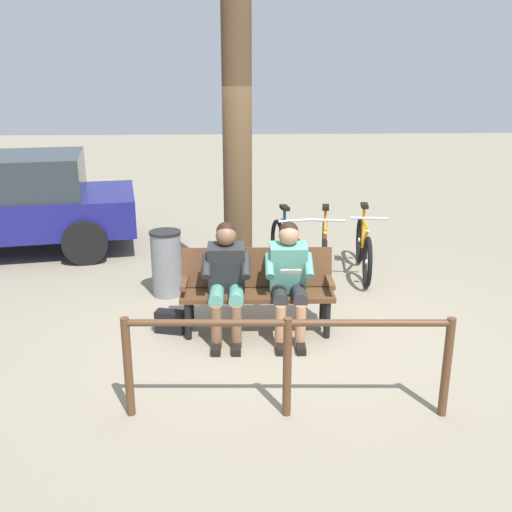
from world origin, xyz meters
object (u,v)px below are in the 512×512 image
(bench, at_px, (257,284))
(bicycle_green, at_px, (324,250))
(tree_trunk, at_px, (237,124))
(bicycle_purple, at_px, (364,248))
(person_reading, at_px, (289,275))
(litter_bin, at_px, (166,263))
(bicycle_blue, at_px, (288,251))
(person_companion, at_px, (226,276))
(handbag, at_px, (170,322))

(bench, relative_size, bicycle_green, 0.97)
(tree_trunk, height_order, bicycle_purple, tree_trunk)
(person_reading, bearing_deg, litter_bin, -40.10)
(person_reading, height_order, litter_bin, person_reading)
(person_reading, bearing_deg, bicycle_blue, -94.12)
(person_companion, bearing_deg, handbag, -7.78)
(person_companion, xyz_separation_m, bicycle_purple, (-1.86, -1.88, -0.30))
(person_reading, distance_m, handbag, 1.37)
(handbag, height_order, bicycle_green, bicycle_green)
(tree_trunk, distance_m, litter_bin, 1.89)
(person_companion, bearing_deg, bench, -152.83)
(tree_trunk, bearing_deg, bicycle_blue, -136.69)
(bench, bearing_deg, person_companion, 27.17)
(bench, relative_size, person_companion, 1.34)
(litter_bin, xyz_separation_m, bicycle_green, (-2.05, -0.60, -0.05))
(tree_trunk, relative_size, bicycle_purple, 2.49)
(bench, height_order, litter_bin, bench)
(handbag, relative_size, bicycle_green, 0.18)
(bench, height_order, bicycle_purple, bicycle_purple)
(person_companion, relative_size, litter_bin, 1.47)
(bench, distance_m, bicycle_blue, 1.72)
(bench, xyz_separation_m, handbag, (0.93, 0.06, -0.39))
(bench, height_order, tree_trunk, tree_trunk)
(person_reading, relative_size, litter_bin, 1.47)
(litter_bin, height_order, bicycle_green, bicycle_green)
(tree_trunk, bearing_deg, person_reading, 112.78)
(tree_trunk, height_order, bicycle_green, tree_trunk)
(handbag, xyz_separation_m, bicycle_purple, (-2.46, -1.78, 0.24))
(tree_trunk, height_order, litter_bin, tree_trunk)
(bicycle_blue, bearing_deg, bicycle_purple, 84.16)
(bicycle_purple, bearing_deg, handbag, -46.94)
(tree_trunk, height_order, bicycle_blue, tree_trunk)
(handbag, xyz_separation_m, litter_bin, (0.13, -1.10, 0.29))
(litter_bin, bearing_deg, bicycle_green, -163.65)
(person_reading, height_order, tree_trunk, tree_trunk)
(tree_trunk, relative_size, bicycle_blue, 2.50)
(person_companion, height_order, handbag, person_companion)
(bicycle_green, height_order, bicycle_blue, same)
(bicycle_purple, bearing_deg, litter_bin, -68.21)
(litter_bin, bearing_deg, bicycle_purple, -165.37)
(bench, bearing_deg, bicycle_purple, -130.37)
(litter_bin, distance_m, bicycle_green, 2.13)
(bicycle_purple, distance_m, bicycle_green, 0.56)
(person_companion, xyz_separation_m, litter_bin, (0.74, -1.20, -0.25))
(bench, relative_size, litter_bin, 1.97)
(litter_bin, height_order, bicycle_blue, bicycle_blue)
(handbag, relative_size, bicycle_blue, 0.18)
(person_reading, relative_size, bicycle_blue, 0.72)
(handbag, bearing_deg, bench, -176.32)
(tree_trunk, distance_m, bicycle_green, 2.17)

